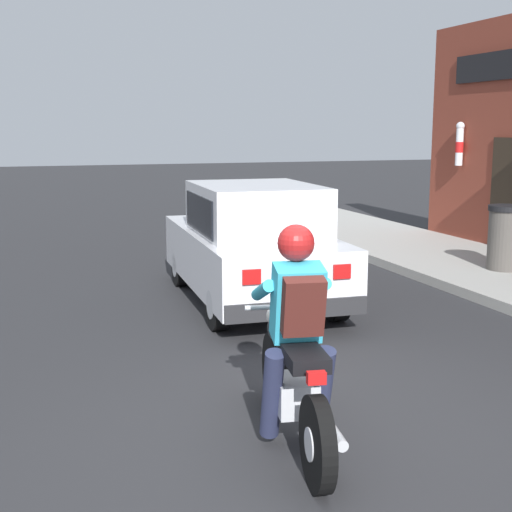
{
  "coord_description": "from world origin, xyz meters",
  "views": [
    {
      "loc": [
        -1.93,
        -4.38,
        2.28
      ],
      "look_at": [
        0.48,
        2.54,
        0.95
      ],
      "focal_mm": 50.0,
      "sensor_mm": 36.0,
      "label": 1
    }
  ],
  "objects": [
    {
      "name": "car_hatchback",
      "position": [
        1.02,
        4.26,
        0.77
      ],
      "size": [
        1.84,
        3.86,
        1.57
      ],
      "color": "black",
      "rests_on": "ground"
    },
    {
      "name": "ground_plane",
      "position": [
        0.0,
        0.0,
        0.0
      ],
      "size": [
        80.0,
        80.0,
        0.0
      ],
      "primitive_type": "plane",
      "color": "#2B2B2D"
    },
    {
      "name": "motorcycle_with_rider",
      "position": [
        -0.06,
        0.13,
        0.68
      ],
      "size": [
        0.65,
        2.01,
        1.62
      ],
      "color": "black",
      "rests_on": "ground"
    },
    {
      "name": "trash_bin",
      "position": [
        5.15,
        4.44,
        0.64
      ],
      "size": [
        0.56,
        0.56,
        0.98
      ],
      "color": "#514C47",
      "rests_on": "sidewalk_curb"
    }
  ]
}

